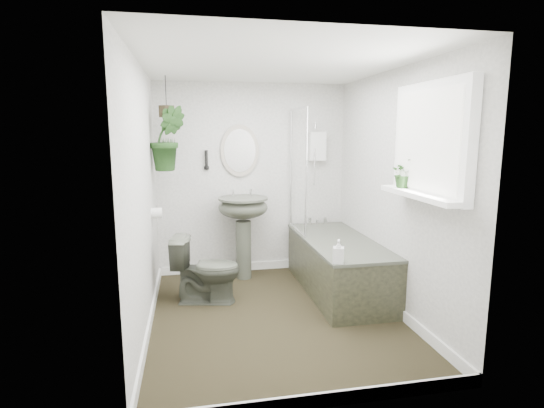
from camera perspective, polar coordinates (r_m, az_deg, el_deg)
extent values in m
cube|color=black|center=(4.16, 0.41, -14.89)|extent=(2.30, 2.80, 0.02)
cube|color=white|center=(3.84, 0.45, 18.51)|extent=(2.30, 2.80, 0.02)
cube|color=silver|center=(5.21, -2.66, 3.35)|extent=(2.30, 0.02, 2.30)
cube|color=silver|center=(2.49, 6.92, -3.60)|extent=(2.30, 0.02, 2.30)
cube|color=silver|center=(3.78, -17.08, 0.56)|extent=(0.02, 2.80, 2.30)
cube|color=silver|center=(4.22, 16.08, 1.51)|extent=(0.02, 2.80, 2.30)
cube|color=white|center=(4.14, 0.41, -14.13)|extent=(2.30, 2.80, 0.10)
cube|color=white|center=(5.29, 6.10, 7.75)|extent=(0.20, 0.10, 0.35)
ellipsoid|color=#B0A595|center=(5.12, -4.35, 7.15)|extent=(0.46, 0.03, 0.62)
cylinder|color=black|center=(5.09, -8.82, 5.92)|extent=(0.04, 0.04, 0.22)
cylinder|color=white|center=(4.50, -15.27, -1.19)|extent=(0.11, 0.11, 0.11)
cube|color=white|center=(3.53, 20.62, 7.93)|extent=(0.08, 1.00, 0.90)
cube|color=white|center=(3.53, 19.25, 1.16)|extent=(0.18, 1.00, 0.04)
cube|color=white|center=(3.51, 19.99, 7.96)|extent=(0.01, 0.86, 0.76)
imported|color=#454A3D|center=(4.41, -8.82, -8.67)|extent=(0.73, 0.50, 0.68)
imported|color=black|center=(3.78, 17.33, 4.00)|extent=(0.25, 0.22, 0.25)
imported|color=black|center=(4.67, -13.85, 8.55)|extent=(0.40, 0.34, 0.68)
imported|color=black|center=(3.79, 8.93, -6.29)|extent=(0.12, 0.13, 0.21)
cylinder|color=#2D2616|center=(4.67, -13.99, 11.99)|extent=(0.16, 0.16, 0.12)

